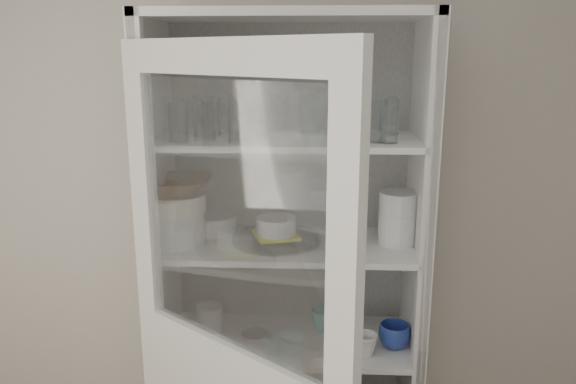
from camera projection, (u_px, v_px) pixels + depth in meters
The scene contains 34 objects.
wall_back at pixel (243, 214), 2.36m from camera, with size 3.60×0.02×2.60m, color #B2AFA6.
pantry_cabinet at pixel (289, 311), 2.28m from camera, with size 1.00×0.45×2.10m.
tumbler_0 at pixel (205, 120), 1.91m from camera, with size 0.08×0.08×0.15m, color silver.
tumbler_1 at pixel (178, 122), 1.91m from camera, with size 0.07×0.07×0.13m, color silver.
tumbler_2 at pixel (247, 121), 1.89m from camera, with size 0.07×0.07×0.14m, color silver.
tumbler_3 at pixel (240, 121), 1.87m from camera, with size 0.08×0.08×0.15m, color silver.
tumbler_4 at pixel (335, 122), 1.87m from camera, with size 0.07×0.07×0.15m, color silver.
tumbler_5 at pixel (376, 121), 1.91m from camera, with size 0.07×0.07×0.14m, color silver.
tumbler_6 at pixel (389, 124), 1.89m from camera, with size 0.06×0.06×0.13m, color silver.
tumbler_7 at pixel (205, 115), 2.04m from camera, with size 0.08×0.08×0.15m, color silver.
tumbler_8 at pixel (212, 118), 2.03m from camera, with size 0.07×0.07×0.13m, color silver.
tumbler_9 at pixel (274, 118), 2.03m from camera, with size 0.07×0.07×0.14m, color silver.
tumbler_10 at pixel (312, 117), 2.01m from camera, with size 0.08×0.08×0.15m, color silver.
tumbler_11 at pixel (358, 119), 1.99m from camera, with size 0.07×0.07×0.14m, color silver.
goblet_0 at pixel (227, 113), 2.10m from camera, with size 0.07×0.07×0.16m, color silver, non-canonical shape.
goblet_1 at pixel (262, 110), 2.14m from camera, with size 0.07×0.07×0.17m, color silver, non-canonical shape.
goblet_2 at pixel (319, 110), 2.13m from camera, with size 0.08×0.08×0.17m, color silver, non-canonical shape.
goblet_3 at pixel (392, 113), 2.09m from camera, with size 0.07×0.07×0.16m, color silver, non-canonical shape.
plate_stack_front at pixel (178, 227), 2.10m from camera, with size 0.21×0.21×0.13m, color silver.
plate_stack_back at pixel (213, 223), 2.25m from camera, with size 0.20×0.20×0.07m, color silver.
cream_bowl at pixel (177, 202), 2.08m from camera, with size 0.21×0.21×0.07m, color #F1E7CF.
terracotta_bowl at pixel (176, 186), 2.06m from camera, with size 0.25×0.25×0.06m, color #52311C.
glass_platter at pixel (276, 239), 2.14m from camera, with size 0.34×0.34×0.02m, color silver.
yellow_trivet at pixel (276, 235), 2.13m from camera, with size 0.15×0.15×0.01m, color yellow.
white_ramekin at pixel (276, 225), 2.12m from camera, with size 0.15×0.15×0.07m, color silver.
grey_bowl_stack at pixel (398, 218), 2.09m from camera, with size 0.14×0.14×0.20m, color silver.
mug_blue at pixel (394, 336), 2.14m from camera, with size 0.12×0.12×0.09m, color navy.
mug_teal at pixel (323, 320), 2.27m from camera, with size 0.10×0.10×0.09m, color teal.
mug_white at pixel (365, 344), 2.09m from camera, with size 0.09×0.09×0.08m, color silver.
teal_jar at pixel (339, 322), 2.22m from camera, with size 0.10×0.10×0.12m.
measuring_cups at pixel (255, 338), 2.18m from camera, with size 0.11×0.11×0.04m, color silver.
white_canister at pixel (210, 320), 2.24m from camera, with size 0.10×0.10×0.12m, color silver.
tumbler_12 at pixel (257, 122), 1.94m from camera, with size 0.07×0.07×0.13m, color silver.
tumbler_13 at pixel (373, 121), 1.92m from camera, with size 0.07×0.07×0.14m, color silver.
Camera 1 is at (0.30, -0.75, 1.96)m, focal length 35.00 mm.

